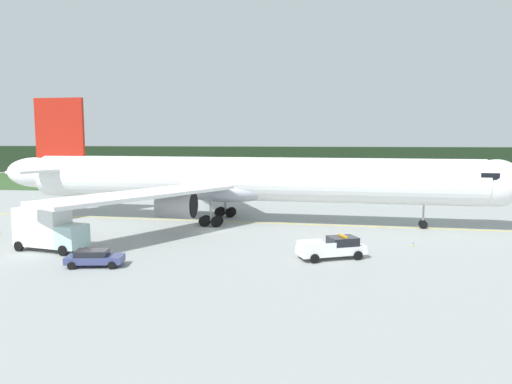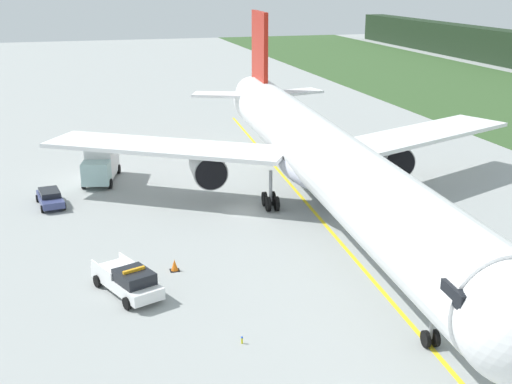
# 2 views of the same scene
# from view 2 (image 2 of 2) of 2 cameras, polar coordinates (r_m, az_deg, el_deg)

# --- Properties ---
(ground) EXTENTS (320.00, 320.00, 0.00)m
(ground) POSITION_cam_2_polar(r_m,az_deg,el_deg) (55.91, -0.69, -1.63)
(ground) COLOR #969A99
(taxiway_centerline_main) EXTENTS (82.47, 6.28, 0.01)m
(taxiway_centerline_main) POSITION_cam_2_polar(r_m,az_deg,el_deg) (54.25, 5.41, -2.32)
(taxiway_centerline_main) COLOR yellow
(taxiway_centerline_main) RESTS_ON ground
(airliner) EXTENTS (61.14, 43.56, 14.75)m
(airliner) POSITION_cam_2_polar(r_m,az_deg,el_deg) (53.49, 5.33, 3.00)
(airliner) COLOR white
(airliner) RESTS_ON ground
(ops_pickup_truck) EXTENTS (5.97, 4.00, 1.94)m
(ops_pickup_truck) POSITION_cam_2_polar(r_m,az_deg,el_deg) (42.17, -10.52, -7.22)
(ops_pickup_truck) COLOR white
(ops_pickup_truck) RESTS_ON ground
(catering_truck) EXTENTS (6.87, 3.93, 3.97)m
(catering_truck) POSITION_cam_2_polar(r_m,az_deg,el_deg) (65.45, -12.71, 2.60)
(catering_truck) COLOR #A9CFCD
(catering_truck) RESTS_ON ground
(staff_car) EXTENTS (4.55, 2.47, 1.30)m
(staff_car) POSITION_cam_2_polar(r_m,az_deg,el_deg) (59.67, -16.68, -0.43)
(staff_car) COLOR #384070
(staff_car) RESTS_ON ground
(apron_cone) EXTENTS (0.61, 0.61, 0.77)m
(apron_cone) POSITION_cam_2_polar(r_m,az_deg,el_deg) (45.18, -6.76, -6.04)
(apron_cone) COLOR black
(apron_cone) RESTS_ON ground
(taxiway_edge_light_east) EXTENTS (0.12, 0.12, 0.41)m
(taxiway_edge_light_east) POSITION_cam_2_polar(r_m,az_deg,el_deg) (36.64, -1.17, -12.11)
(taxiway_edge_light_east) COLOR yellow
(taxiway_edge_light_east) RESTS_ON ground
(taxiway_edge_light_west) EXTENTS (0.12, 0.12, 0.46)m
(taxiway_edge_light_west) POSITION_cam_2_polar(r_m,az_deg,el_deg) (74.21, -9.05, 3.19)
(taxiway_edge_light_west) COLOR yellow
(taxiway_edge_light_west) RESTS_ON ground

